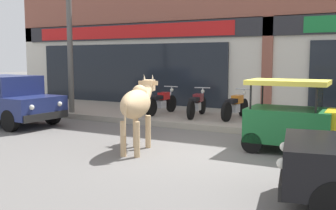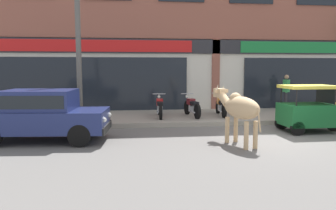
{
  "view_description": "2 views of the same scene",
  "coord_description": "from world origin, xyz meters",
  "px_view_note": "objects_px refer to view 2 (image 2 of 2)",
  "views": [
    {
      "loc": [
        3.32,
        -7.57,
        1.96
      ],
      "look_at": [
        -1.23,
        1.0,
        0.82
      ],
      "focal_mm": 42.0,
      "sensor_mm": 36.0,
      "label": 1
    },
    {
      "loc": [
        -4.08,
        -9.0,
        2.06
      ],
      "look_at": [
        -2.84,
        1.0,
        0.93
      ],
      "focal_mm": 35.0,
      "sensor_mm": 36.0,
      "label": 2
    }
  ],
  "objects_px": {
    "cow": "(239,108)",
    "motorcycle_1": "(192,107)",
    "auto_rickshaw": "(311,112)",
    "car_1": "(42,113)",
    "motorcycle_0": "(160,107)",
    "utility_pole": "(78,48)",
    "motorcycle_2": "(221,106)",
    "pedestrian": "(286,88)"
  },
  "relations": [
    {
      "from": "cow",
      "to": "motorcycle_1",
      "type": "relative_size",
      "value": 1.16
    },
    {
      "from": "auto_rickshaw",
      "to": "motorcycle_1",
      "type": "relative_size",
      "value": 1.1
    },
    {
      "from": "cow",
      "to": "motorcycle_1",
      "type": "distance_m",
      "value": 4.21
    },
    {
      "from": "cow",
      "to": "car_1",
      "type": "distance_m",
      "value": 5.47
    },
    {
      "from": "cow",
      "to": "auto_rickshaw",
      "type": "bearing_deg",
      "value": 26.76
    },
    {
      "from": "motorcycle_0",
      "to": "utility_pole",
      "type": "height_order",
      "value": "utility_pole"
    },
    {
      "from": "motorcycle_1",
      "to": "utility_pole",
      "type": "bearing_deg",
      "value": -165.6
    },
    {
      "from": "car_1",
      "to": "motorcycle_1",
      "type": "height_order",
      "value": "car_1"
    },
    {
      "from": "cow",
      "to": "utility_pole",
      "type": "xyz_separation_m",
      "value": [
        -4.59,
        3.1,
        1.75
      ]
    },
    {
      "from": "motorcycle_1",
      "to": "auto_rickshaw",
      "type": "bearing_deg",
      "value": -38.32
    },
    {
      "from": "cow",
      "to": "car_1",
      "type": "height_order",
      "value": "cow"
    },
    {
      "from": "utility_pole",
      "to": "auto_rickshaw",
      "type": "bearing_deg",
      "value": -12.15
    },
    {
      "from": "car_1",
      "to": "utility_pole",
      "type": "bearing_deg",
      "value": 69.27
    },
    {
      "from": "auto_rickshaw",
      "to": "cow",
      "type": "bearing_deg",
      "value": -153.24
    },
    {
      "from": "auto_rickshaw",
      "to": "motorcycle_0",
      "type": "bearing_deg",
      "value": 149.86
    },
    {
      "from": "cow",
      "to": "motorcycle_2",
      "type": "bearing_deg",
      "value": 80.09
    },
    {
      "from": "car_1",
      "to": "motorcycle_0",
      "type": "bearing_deg",
      "value": 40.51
    },
    {
      "from": "cow",
      "to": "motorcycle_0",
      "type": "height_order",
      "value": "cow"
    },
    {
      "from": "motorcycle_0",
      "to": "motorcycle_2",
      "type": "xyz_separation_m",
      "value": [
        2.47,
        0.09,
        0.0
      ]
    },
    {
      "from": "car_1",
      "to": "motorcycle_2",
      "type": "xyz_separation_m",
      "value": [
        6.1,
        3.19,
        -0.26
      ]
    },
    {
      "from": "cow",
      "to": "motorcycle_2",
      "type": "height_order",
      "value": "cow"
    },
    {
      "from": "motorcycle_0",
      "to": "pedestrian",
      "type": "relative_size",
      "value": 1.13
    },
    {
      "from": "pedestrian",
      "to": "utility_pole",
      "type": "bearing_deg",
      "value": -163.34
    },
    {
      "from": "auto_rickshaw",
      "to": "utility_pole",
      "type": "xyz_separation_m",
      "value": [
        -7.53,
        1.62,
        2.1
      ]
    },
    {
      "from": "cow",
      "to": "car_1",
      "type": "relative_size",
      "value": 0.56
    },
    {
      "from": "motorcycle_2",
      "to": "cow",
      "type": "bearing_deg",
      "value": -99.91
    },
    {
      "from": "pedestrian",
      "to": "cow",
      "type": "bearing_deg",
      "value": -126.39
    },
    {
      "from": "motorcycle_0",
      "to": "motorcycle_2",
      "type": "distance_m",
      "value": 2.48
    },
    {
      "from": "cow",
      "to": "motorcycle_2",
      "type": "relative_size",
      "value": 1.16
    },
    {
      "from": "auto_rickshaw",
      "to": "pedestrian",
      "type": "bearing_deg",
      "value": 73.08
    },
    {
      "from": "motorcycle_1",
      "to": "pedestrian",
      "type": "bearing_deg",
      "value": 18.61
    },
    {
      "from": "motorcycle_2",
      "to": "car_1",
      "type": "bearing_deg",
      "value": -152.37
    },
    {
      "from": "cow",
      "to": "auto_rickshaw",
      "type": "xyz_separation_m",
      "value": [
        2.94,
        1.48,
        -0.35
      ]
    },
    {
      "from": "pedestrian",
      "to": "car_1",
      "type": "bearing_deg",
      "value": -154.1
    },
    {
      "from": "auto_rickshaw",
      "to": "pedestrian",
      "type": "relative_size",
      "value": 1.25
    },
    {
      "from": "motorcycle_2",
      "to": "pedestrian",
      "type": "height_order",
      "value": "pedestrian"
    },
    {
      "from": "car_1",
      "to": "motorcycle_0",
      "type": "relative_size",
      "value": 2.05
    },
    {
      "from": "utility_pole",
      "to": "motorcycle_1",
      "type": "bearing_deg",
      "value": 14.4
    },
    {
      "from": "motorcycle_1",
      "to": "utility_pole",
      "type": "distance_m",
      "value": 4.8
    },
    {
      "from": "car_1",
      "to": "motorcycle_1",
      "type": "relative_size",
      "value": 2.05
    },
    {
      "from": "motorcycle_0",
      "to": "utility_pole",
      "type": "distance_m",
      "value": 3.77
    },
    {
      "from": "auto_rickshaw",
      "to": "motorcycle_0",
      "type": "height_order",
      "value": "auto_rickshaw"
    }
  ]
}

